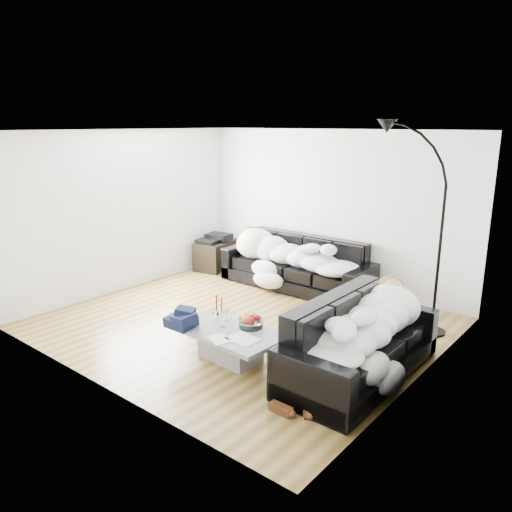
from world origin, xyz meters
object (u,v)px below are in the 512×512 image
Objects in this scene: sofa_right at (361,339)px; av_cabinet at (216,255)px; floor_lamp at (440,245)px; candle_left at (217,305)px; sleeper_back at (295,251)px; sleeper_right at (362,321)px; wine_glass_a at (226,315)px; wine_glass_b at (214,316)px; sofa_back at (296,263)px; candle_right at (222,306)px; coffee_table at (230,345)px; fruit_bowl at (251,320)px; shoes at (292,408)px; stereo at (215,238)px; wine_glass_c at (222,319)px.

sofa_right is 4.59m from av_cabinet.
candle_left is at bearing -152.86° from floor_lamp.
sleeper_right is (2.29, -2.00, 0.00)m from sleeper_back.
wine_glass_b reaches higher than wine_glass_a.
floor_lamp is at bearing 50.06° from wine_glass_b.
candle_left is (-0.16, 0.20, 0.05)m from wine_glass_b.
candle_left is (0.47, -2.40, 0.07)m from sofa_back.
wine_glass_b is 0.26m from candle_left.
sofa_back is 2.68m from wine_glass_b.
floor_lamp reaches higher than sofa_back.
sofa_right reaches higher than wine_glass_b.
wine_glass_b is 0.21× the size of av_cabinet.
sofa_back is at bearing -9.37° from av_cabinet.
sofa_back is 3.36× the size of av_cabinet.
sleeper_back is 9.77× the size of candle_right.
fruit_bowl is (0.14, 0.21, 0.27)m from coffee_table.
floor_lamp reaches higher than shoes.
sofa_right is 5.23× the size of shoes.
sofa_back is at bearing -6.14° from stereo.
sleeper_right is 7.04× the size of candle_left.
wine_glass_c is (-1.49, -0.59, 0.03)m from sofa_right.
floor_lamp is at bearing -8.92° from sofa_back.
fruit_bowl is 1.27× the size of candle_right.
sleeper_right reaches higher than av_cabinet.
candle_left is at bearing 150.83° from coffee_table.
wine_glass_c is (0.17, -0.04, 0.01)m from wine_glass_b.
wine_glass_a is 3.55m from stereo.
candle_left reaches higher than fruit_bowl.
coffee_table is at bearing -142.20° from floor_lamp.
fruit_bowl is 0.55m from candle_right.
candle_left is 0.64× the size of shoes.
stereo reaches higher than av_cabinet.
wine_glass_a is 0.36× the size of stereo.
sofa_back reaches higher than fruit_bowl.
fruit_bowl is at bearing -142.34° from floor_lamp.
sofa_back is 9.10× the size of fruit_bowl.
sleeper_back is 2.72m from wine_glass_c.
floor_lamp reaches higher than av_cabinet.
sleeper_back is (0.00, -0.05, 0.21)m from sofa_back.
sleeper_right reaches higher than sleeper_back.
candle_right is 0.29× the size of av_cabinet.
shoes is at bearing -19.37° from wine_glass_c.
sofa_back is 6.38× the size of shoes.
av_cabinet reaches higher than shoes.
floor_lamp is (1.55, 2.27, 1.02)m from coffee_table.
candle_right is 0.51× the size of stereo.
sleeper_back is 5.40× the size of shoes.
wine_glass_c is 0.41m from candle_left.
coffee_table is at bearing 114.07° from sofa_right.
coffee_table reaches higher than shoes.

